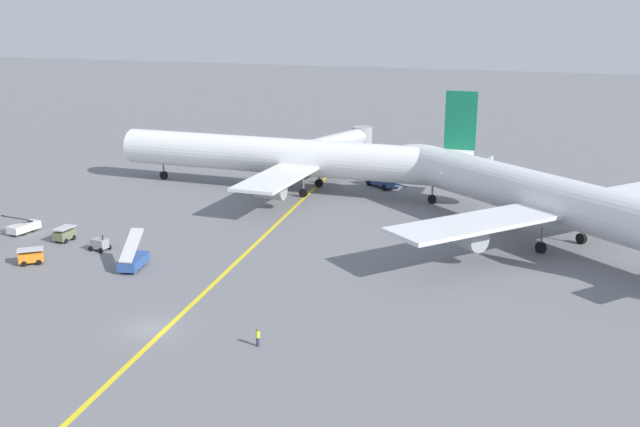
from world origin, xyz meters
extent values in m
plane|color=slate|center=(0.00, 0.00, 0.00)|extent=(600.00, 600.00, 0.00)
cube|color=yellow|center=(0.02, 10.00, 0.00)|extent=(15.83, 119.08, 0.01)
cylinder|color=white|center=(-9.01, 51.55, 5.29)|extent=(55.81, 6.32, 5.52)
cone|color=white|center=(-38.07, 51.14, 5.29)|extent=(2.87, 5.12, 5.08)
cone|color=white|center=(19.86, 51.97, 5.29)|extent=(3.66, 4.47, 4.42)
cube|color=white|center=(-6.22, 51.59, 4.46)|extent=(6.97, 39.53, 0.44)
cube|color=white|center=(17.36, 51.93, 5.84)|extent=(3.39, 13.04, 0.28)
cube|color=#14724C|center=(17.06, 51.93, 12.12)|extent=(4.40, 0.42, 8.14)
cylinder|color=#999EA3|center=(-7.38, 62.62, 2.66)|extent=(4.24, 2.66, 2.60)
cylinder|color=#999EA3|center=(-7.06, 40.54, 2.66)|extent=(4.24, 2.66, 2.60)
cylinder|color=slate|center=(-5.17, 48.21, 1.73)|extent=(0.28, 0.28, 2.15)
cylinder|color=black|center=(-5.17, 48.21, 0.65)|extent=(1.31, 0.57, 1.30)
cylinder|color=slate|center=(-5.27, 55.01, 1.73)|extent=(0.28, 0.28, 2.15)
cylinder|color=black|center=(-5.27, 55.01, 0.65)|extent=(1.31, 0.57, 1.30)
cylinder|color=slate|center=(-31.30, 51.23, 1.73)|extent=(0.28, 0.28, 2.15)
cylinder|color=black|center=(-31.30, 51.23, 0.65)|extent=(1.31, 0.57, 1.30)
cylinder|color=silver|center=(29.52, 38.53, 5.54)|extent=(43.20, 36.09, 5.57)
cone|color=silver|center=(8.72, 55.15, 5.54)|extent=(5.38, 5.75, 5.12)
cube|color=silver|center=(31.51, 36.95, 4.71)|extent=(33.66, 39.86, 0.44)
cylinder|color=#999EA3|center=(38.75, 47.61, 2.91)|extent=(4.90, 4.65, 2.60)
cylinder|color=#999EA3|center=(22.70, 27.53, 2.91)|extent=(4.90, 4.65, 2.60)
cylinder|color=slate|center=(30.17, 33.67, 1.85)|extent=(0.28, 0.28, 2.39)
cylinder|color=black|center=(30.17, 33.67, 0.65)|extent=(1.36, 1.24, 1.30)
cylinder|color=slate|center=(34.41, 38.98, 1.85)|extent=(0.28, 0.28, 2.39)
cylinder|color=black|center=(34.41, 38.98, 0.65)|extent=(1.36, 1.24, 1.30)
cylinder|color=slate|center=(13.63, 51.23, 1.85)|extent=(0.28, 0.28, 2.39)
cylinder|color=black|center=(13.63, 51.23, 0.65)|extent=(1.36, 1.24, 1.30)
cube|color=#2D4C8C|center=(4.06, 58.61, 1.06)|extent=(5.85, 5.17, 1.22)
cube|color=#333D47|center=(3.09, 59.31, 2.12)|extent=(2.73, 2.72, 0.90)
cylinder|color=#4C4C51|center=(7.57, 56.06, 1.18)|extent=(2.71, 2.04, 0.20)
sphere|color=orange|center=(3.09, 59.31, 2.75)|extent=(0.24, 0.24, 0.24)
cylinder|color=black|center=(1.76, 58.79, 0.45)|extent=(0.90, 0.77, 0.90)
cylinder|color=black|center=(3.17, 60.74, 0.45)|extent=(0.90, 0.77, 0.90)
cylinder|color=black|center=(4.95, 56.47, 0.45)|extent=(0.90, 0.77, 0.90)
cylinder|color=black|center=(6.37, 58.43, 0.45)|extent=(0.90, 0.77, 0.90)
cube|color=orange|center=(-21.93, 9.87, 0.80)|extent=(2.95, 2.83, 1.00)
cube|color=#B2B2B7|center=(-21.93, 9.87, 1.65)|extent=(3.10, 2.97, 0.12)
cylinder|color=black|center=(-22.04, 8.85, 0.30)|extent=(0.59, 0.54, 0.60)
cylinder|color=black|center=(-22.96, 9.91, 0.30)|extent=(0.59, 0.54, 0.60)
cylinder|color=black|center=(-20.91, 9.82, 0.30)|extent=(0.59, 0.54, 0.60)
cylinder|color=black|center=(-21.82, 10.89, 0.30)|extent=(0.59, 0.54, 0.60)
cube|color=silver|center=(-31.01, 18.79, 0.75)|extent=(2.17, 4.15, 0.90)
cube|color=black|center=(-31.09, 17.99, 2.10)|extent=(1.10, 4.28, 1.83)
cylinder|color=black|center=(-30.39, 17.97, 0.30)|extent=(0.26, 0.62, 0.60)
cylinder|color=black|center=(-31.78, 18.11, 0.30)|extent=(0.26, 0.62, 0.60)
cylinder|color=black|center=(-30.24, 19.47, 0.30)|extent=(0.26, 0.62, 0.60)
cylinder|color=black|center=(-31.64, 19.60, 0.30)|extent=(0.26, 0.62, 0.60)
cube|color=#2D5199|center=(-10.49, 12.58, 0.80)|extent=(2.97, 4.84, 1.00)
cube|color=silver|center=(-10.42, 12.29, 2.70)|extent=(2.31, 4.39, 2.71)
cylinder|color=black|center=(-11.34, 13.15, 0.30)|extent=(0.33, 0.63, 0.60)
cylinder|color=black|center=(-9.98, 13.47, 0.30)|extent=(0.33, 0.63, 0.60)
cylinder|color=black|center=(-11.00, 11.69, 0.30)|extent=(0.33, 0.63, 0.60)
cylinder|color=black|center=(-9.63, 12.01, 0.30)|extent=(0.33, 0.63, 0.60)
cube|color=#666B4C|center=(-24.02, 17.91, 0.80)|extent=(1.54, 2.62, 1.00)
cube|color=#B2B2B7|center=(-24.02, 17.91, 1.65)|extent=(1.62, 2.75, 0.12)
cylinder|color=black|center=(-23.31, 17.17, 0.30)|extent=(0.21, 0.60, 0.60)
cylinder|color=black|center=(-24.71, 17.15, 0.30)|extent=(0.21, 0.60, 0.60)
cylinder|color=black|center=(-23.33, 18.67, 0.30)|extent=(0.21, 0.60, 0.60)
cylinder|color=black|center=(-24.73, 18.65, 0.30)|extent=(0.21, 0.60, 0.60)
cube|color=gray|center=(-17.77, 16.39, 0.85)|extent=(1.90, 1.36, 1.10)
cylinder|color=black|center=(-17.23, 16.34, 1.65)|extent=(0.16, 0.16, 0.50)
cylinder|color=black|center=(-18.58, 15.76, 0.30)|extent=(0.62, 0.25, 0.60)
cylinder|color=black|center=(-18.45, 17.15, 0.30)|extent=(0.62, 0.25, 0.60)
cylinder|color=black|center=(-17.09, 15.62, 0.30)|extent=(0.62, 0.25, 0.60)
cylinder|color=black|center=(-16.96, 17.01, 0.30)|extent=(0.62, 0.25, 0.60)
cylinder|color=#2D3351|center=(10.26, 0.13, 0.39)|extent=(0.28, 0.28, 0.79)
cylinder|color=#D1E02D|center=(10.26, 0.13, 1.06)|extent=(0.36, 0.36, 0.56)
sphere|color=brown|center=(10.26, 0.13, 1.45)|extent=(0.21, 0.21, 0.21)
cylinder|color=#B7B7BC|center=(-9.11, 70.40, 4.04)|extent=(8.42, 21.63, 3.20)
cylinder|color=#99999E|center=(-6.45, 80.82, 4.04)|extent=(3.84, 3.84, 3.52)
cylinder|color=#595960|center=(-6.70, 79.85, 2.02)|extent=(0.70, 0.70, 4.04)
camera|label=1|loc=(34.89, -50.07, 26.91)|focal=41.14mm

